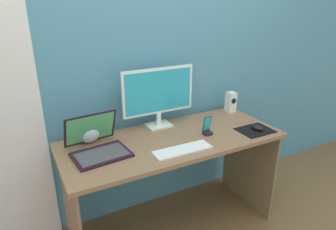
% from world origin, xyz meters
% --- Properties ---
extents(ground_plane, '(8.00, 8.00, 0.00)m').
position_xyz_m(ground_plane, '(0.00, 0.00, 0.00)').
color(ground_plane, brown).
extents(wall_back, '(6.00, 0.04, 2.50)m').
position_xyz_m(wall_back, '(0.00, 0.39, 1.25)').
color(wall_back, teal).
rests_on(wall_back, ground_plane).
extents(desk, '(1.52, 0.64, 0.76)m').
position_xyz_m(desk, '(0.00, 0.00, 0.60)').
color(desk, '#8E6745').
rests_on(desk, ground_plane).
extents(monitor, '(0.55, 0.14, 0.44)m').
position_xyz_m(monitor, '(0.01, 0.23, 1.01)').
color(monitor, white).
rests_on(monitor, desk).
extents(speaker_right, '(0.07, 0.08, 0.17)m').
position_xyz_m(speaker_right, '(0.68, 0.23, 0.84)').
color(speaker_right, white).
rests_on(speaker_right, desk).
extents(laptop, '(0.36, 0.36, 0.23)m').
position_xyz_m(laptop, '(-0.51, 0.04, 0.80)').
color(laptop, black).
rests_on(laptop, desk).
extents(fishbowl, '(0.17, 0.17, 0.17)m').
position_xyz_m(fishbowl, '(-0.52, 0.22, 0.84)').
color(fishbowl, silver).
rests_on(fishbowl, desk).
extents(keyboard_external, '(0.38, 0.13, 0.01)m').
position_xyz_m(keyboard_external, '(-0.03, -0.19, 0.76)').
color(keyboard_external, white).
rests_on(keyboard_external, desk).
extents(mousepad, '(0.25, 0.20, 0.00)m').
position_xyz_m(mousepad, '(0.59, -0.17, 0.76)').
color(mousepad, black).
rests_on(mousepad, desk).
extents(mouse, '(0.07, 0.11, 0.04)m').
position_xyz_m(mouse, '(0.61, -0.17, 0.78)').
color(mouse, black).
rests_on(mouse, mousepad).
extents(phone_in_dock, '(0.06, 0.05, 0.14)m').
position_xyz_m(phone_in_dock, '(0.24, -0.06, 0.80)').
color(phone_in_dock, black).
rests_on(phone_in_dock, desk).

